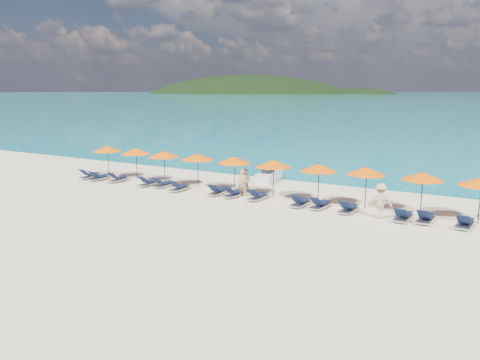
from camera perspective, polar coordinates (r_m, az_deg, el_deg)
The scene contains 31 objects.
ground at distance 24.12m, azimuth -3.56°, elevation -3.98°, with size 1400.00×1400.00×0.00m, color beige.
headland_main at distance 642.49m, azimuth 0.68°, elevation 7.09°, with size 374.00×242.00×126.50m.
headland_small at distance 603.28m, azimuth 14.27°, elevation 6.78°, with size 162.00×126.00×85.50m.
jetski at distance 32.12m, azimuth 3.53°, elevation 0.54°, with size 1.34×2.84×0.98m.
beachgoer_a at distance 27.43m, azimuth 0.30°, elevation -0.37°, with size 0.60×0.39×1.63m, color tan.
beachgoer_b at distance 28.43m, azimuth 0.70°, elevation -0.11°, with size 0.73×0.42×1.49m, color tan.
beachgoer_c at distance 23.77m, azimuth 16.76°, elevation -2.46°, with size 1.15×0.53×1.77m, color tan.
umbrella_0 at distance 35.09m, azimuth -15.85°, elevation 3.70°, with size 2.10×2.10×2.28m.
umbrella_1 at distance 33.18m, azimuth -12.56°, elevation 3.46°, with size 2.10×2.10×2.28m.
umbrella_2 at distance 31.32m, azimuth -9.22°, elevation 3.14°, with size 2.10×2.10×2.28m.
umbrella_3 at distance 29.83m, azimuth -5.18°, elevation 2.85°, with size 2.10×2.10×2.28m.
umbrella_4 at distance 28.31m, azimuth -0.65°, elevation 2.45°, with size 2.10×2.10×2.28m.
umbrella_5 at distance 27.02m, azimuth 4.12°, elevation 2.01°, with size 2.10×2.10×2.28m.
umbrella_6 at distance 25.92m, azimuth 9.60°, elevation 1.50°, with size 2.10×2.10×2.28m.
umbrella_7 at distance 25.42m, azimuth 15.19°, elevation 1.08°, with size 2.10×2.10×2.28m.
umbrella_8 at distance 24.76m, azimuth 21.42°, elevation 0.44°, with size 2.10×2.10×2.28m.
lounger_0 at distance 34.82m, azimuth -17.84°, elevation 0.57°, with size 0.67×1.72×0.66m.
lounger_1 at distance 33.89m, azimuth -16.79°, elevation 0.35°, with size 0.63×1.70×0.66m.
lounger_2 at distance 32.97m, azimuth -14.63°, elevation 0.18°, with size 0.67×1.72×0.66m.
lounger_3 at distance 31.15m, azimuth -11.11°, elevation -0.29°, with size 0.62×1.70×0.66m.
lounger_4 at distance 30.53m, azimuth -9.31°, elevation -0.46°, with size 0.71×1.73×0.66m.
lounger_5 at distance 29.34m, azimuth -7.39°, elevation -0.87°, with size 0.69×1.72×0.66m.
lounger_6 at distance 28.04m, azimuth -2.75°, elevation -1.34°, with size 0.75×1.74×0.66m.
lounger_7 at distance 27.44m, azimuth -0.73°, elevation -1.61°, with size 0.72×1.73×0.66m.
lounger_8 at distance 26.74m, azimuth 2.19°, elevation -1.95°, with size 0.66×1.71×0.66m.
lounger_9 at distance 25.48m, azimuth 7.38°, elevation -2.69°, with size 0.72×1.73×0.66m.
lounger_10 at distance 25.16m, azimuth 9.74°, elevation -2.93°, with size 0.79×1.75×0.66m.
lounger_11 at distance 24.66m, azimuth 13.08°, elevation -3.35°, with size 0.71×1.73×0.66m.
lounger_12 at distance 23.91m, azimuth 19.26°, elevation -4.14°, with size 0.72×1.73×0.66m.
lounger_13 at distance 23.96m, azimuth 21.68°, elevation -4.28°, with size 0.71×1.73×0.66m.
lounger_14 at distance 23.78m, azimuth 25.73°, elevation -4.71°, with size 0.77×1.75×0.66m.
Camera 1 is at (12.88, -19.41, 6.24)m, focal length 35.00 mm.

